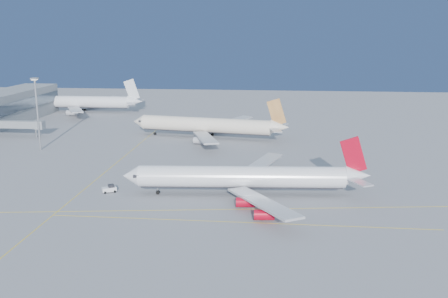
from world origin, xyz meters
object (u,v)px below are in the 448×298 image
Objects in this scene: airliner_etihad at (209,125)px; light_mast at (37,108)px; airliner_virgin at (247,177)px; airliner_third at (81,102)px; pushback_tug at (110,189)px.

airliner_etihad is 2.50× the size of light_mast.
airliner_virgin is 91.16m from light_mast.
light_mast is (-78.89, 44.38, 10.77)m from airliner_virgin.
airliner_etihad is 97.83m from airliner_third.
airliner_third reaches higher than pushback_tug.
light_mast is at bearing 103.19° from pushback_tug.
airliner_virgin reaches higher than pushback_tug.
airliner_etihad is at bearing 101.07° from airliner_virgin.
airliner_etihad is 75.42m from pushback_tug.
airliner_third is 2.57× the size of light_mast.
airliner_etihad reaches higher than pushback_tug.
airliner_third is at bearing 101.96° from light_mast.
pushback_tug is at bearing -47.76° from light_mast.
airliner_etihad is at bearing -37.78° from airliner_third.
airliner_virgin is 163.50m from airliner_third.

